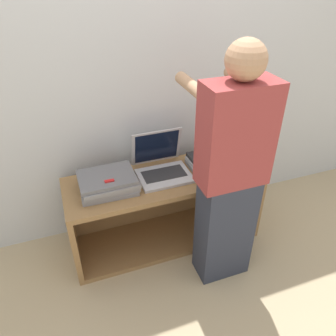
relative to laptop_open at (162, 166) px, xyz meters
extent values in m
plane|color=tan|center=(0.00, -0.29, -0.63)|extent=(12.00, 12.00, 0.00)
cube|color=silver|center=(0.00, 0.29, 0.57)|extent=(8.00, 0.05, 2.40)
cube|color=olive|center=(0.00, -0.06, -0.08)|extent=(1.38, 0.48, 0.04)
cube|color=olive|center=(0.00, -0.06, -0.61)|extent=(1.38, 0.48, 0.04)
cube|color=olive|center=(-0.67, -0.06, -0.35)|extent=(0.04, 0.48, 0.50)
cube|color=olive|center=(0.67, -0.06, -0.35)|extent=(0.04, 0.48, 0.50)
cube|color=olive|center=(0.00, 0.16, -0.35)|extent=(1.31, 0.04, 0.50)
cube|color=#B7B7BC|center=(0.00, -0.06, -0.05)|extent=(0.36, 0.27, 0.02)
cube|color=#28282B|center=(0.00, -0.04, -0.04)|extent=(0.29, 0.15, 0.00)
cube|color=#B7B7BC|center=(0.00, 0.11, 0.10)|extent=(0.36, 0.06, 0.27)
cube|color=black|center=(0.00, 0.11, 0.10)|extent=(0.32, 0.05, 0.24)
cube|color=gray|center=(-0.39, -0.06, -0.04)|extent=(0.37, 0.29, 0.03)
cube|color=gray|center=(-0.39, -0.06, -0.02)|extent=(0.36, 0.27, 0.03)
cube|color=gray|center=(-0.39, -0.06, 0.01)|extent=(0.37, 0.28, 0.03)
cube|color=slate|center=(-0.39, -0.05, 0.03)|extent=(0.36, 0.28, 0.03)
cube|color=gray|center=(0.38, -0.06, -0.04)|extent=(0.36, 0.28, 0.03)
cube|color=#B7B7BC|center=(0.39, -0.06, -0.02)|extent=(0.36, 0.28, 0.03)
cube|color=#232326|center=(0.40, -0.05, 0.01)|extent=(0.36, 0.27, 0.03)
cube|color=#2D3342|center=(0.27, -0.47, -0.26)|extent=(0.34, 0.20, 0.76)
cube|color=#993838|center=(0.27, -0.47, 0.42)|extent=(0.40, 0.20, 0.60)
sphere|color=tan|center=(0.27, -0.47, 0.82)|extent=(0.20, 0.20, 0.20)
cylinder|color=tan|center=(0.11, -0.21, 0.63)|extent=(0.07, 0.32, 0.07)
cylinder|color=tan|center=(0.43, -0.21, 0.63)|extent=(0.07, 0.32, 0.07)
cube|color=red|center=(-0.39, -0.12, 0.05)|extent=(0.06, 0.02, 0.01)
camera|label=1|loc=(-0.61, -1.82, 1.24)|focal=35.00mm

